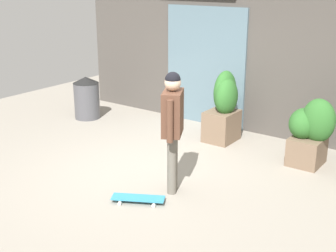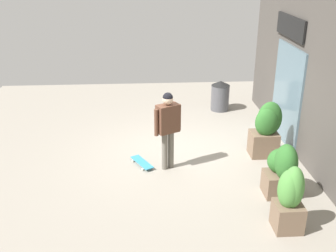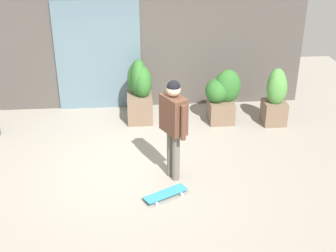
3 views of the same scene
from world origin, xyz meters
name	(u,v)px [view 3 (image 3 of 3)]	position (x,y,z in m)	size (l,w,h in m)	color
ground_plane	(137,169)	(0.00, 0.00, 0.00)	(12.00, 12.00, 0.00)	gray
building_facade	(129,25)	(-0.03, 2.90, 1.86)	(7.67, 0.31, 3.75)	#4C4742
skateboarder	(173,120)	(0.62, -0.31, 1.10)	(0.45, 0.59, 1.77)	#666056
skateboard	(166,194)	(0.45, -0.89, 0.06)	(0.75, 0.54, 0.08)	teal
planter_box_left	(140,89)	(0.13, 2.05, 0.71)	(0.53, 0.70, 1.34)	brown
planter_box_right	(276,96)	(2.95, 1.61, 0.63)	(0.47, 0.47, 1.22)	brown
planter_box_mid	(222,96)	(1.86, 1.85, 0.58)	(0.75, 0.61, 1.14)	brown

